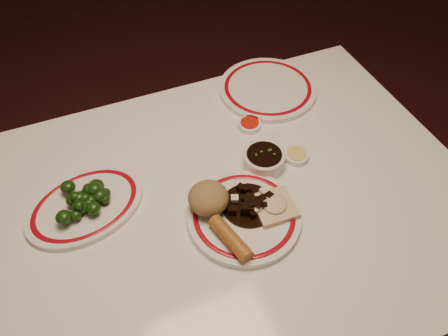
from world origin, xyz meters
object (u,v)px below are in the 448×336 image
main_plate (244,216)px  rice_mound (208,198)px  broccoli_plate (85,206)px  dining_table (227,222)px  broccoli_pile (88,197)px  spring_roll (230,238)px  fried_wonton (274,206)px  soy_bowl (264,160)px  stirfry_heap (251,203)px

main_plate → rice_mound: bearing=143.2°
rice_mound → broccoli_plate: rice_mound is taller
dining_table → broccoli_pile: 0.35m
broccoli_pile → spring_roll: bearing=-40.9°
broccoli_pile → main_plate: bearing=-28.1°
broccoli_pile → dining_table: bearing=-19.7°
fried_wonton → soy_bowl: bearing=73.2°
main_plate → broccoli_plate: size_ratio=1.00×
spring_roll → soy_bowl: 0.25m
spring_roll → fried_wonton: (0.13, 0.04, -0.01)m
spring_roll → soy_bowl: spring_roll is taller
spring_roll → fried_wonton: 0.14m
stirfry_heap → broccoli_plate: size_ratio=0.39×
spring_roll → broccoli_pile: 0.34m
dining_table → stirfry_heap: stirfry_heap is taller
dining_table → fried_wonton: fried_wonton is taller
broccoli_pile → fried_wonton: bearing=-25.0°
rice_mound → stirfry_heap: (0.09, -0.04, -0.02)m
main_plate → rice_mound: (-0.07, 0.05, 0.04)m
fried_wonton → broccoli_plate: size_ratio=0.29×
spring_roll → fried_wonton: spring_roll is taller
dining_table → broccoli_plate: 0.35m
dining_table → spring_roll: (-0.04, -0.12, 0.13)m
rice_mound → stirfry_heap: 0.10m
broccoli_pile → rice_mound: bearing=-25.5°
stirfry_heap → main_plate: bearing=-147.4°
spring_roll → rice_mound: bearing=80.3°
rice_mound → soy_bowl: (0.18, 0.08, -0.03)m
stirfry_heap → broccoli_plate: stirfry_heap is taller
broccoli_plate → broccoli_pile: (0.01, 0.00, 0.03)m
main_plate → spring_roll: spring_roll is taller
spring_roll → broccoli_plate: (-0.27, 0.22, -0.03)m
main_plate → rice_mound: rice_mound is taller
dining_table → soy_bowl: (0.13, 0.07, 0.11)m
dining_table → rice_mound: bearing=-167.6°
main_plate → broccoli_pile: 0.36m
stirfry_heap → soy_bowl: 0.15m
main_plate → broccoli_pile: (-0.32, 0.17, 0.03)m
spring_roll → stirfry_heap: size_ratio=0.94×
dining_table → fried_wonton: size_ratio=12.72×
rice_mound → fried_wonton: (0.14, -0.06, -0.02)m
rice_mound → soy_bowl: rice_mound is taller
main_plate → stirfry_heap: bearing=32.6°
spring_roll → broccoli_pile: size_ratio=0.92×
dining_table → broccoli_plate: bearing=161.1°
broccoli_plate → soy_bowl: 0.44m
soy_bowl → rice_mound: bearing=-155.8°
spring_roll → broccoli_plate: spring_roll is taller
broccoli_plate → broccoli_pile: 0.03m
broccoli_plate → broccoli_pile: bearing=1.8°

